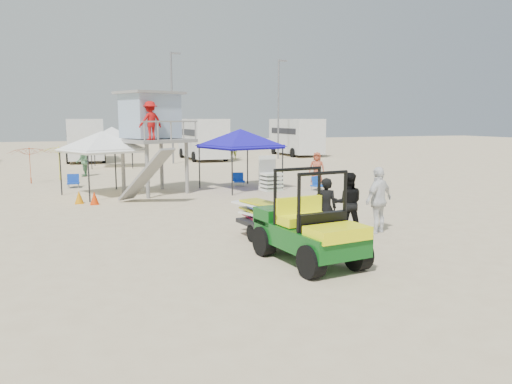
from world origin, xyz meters
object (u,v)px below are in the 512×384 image
object	(u,v)px
surf_trailer	(270,210)
man_left	(326,208)
utility_cart	(309,221)
lifeguard_tower	(151,120)
canopy_blue	(240,132)

from	to	relation	value
surf_trailer	man_left	xyz separation A→B (m)	(1.51, -0.30, 0.01)
utility_cart	man_left	bearing A→B (deg)	53.23
utility_cart	lifeguard_tower	bearing A→B (deg)	97.41
surf_trailer	canopy_blue	world-z (taller)	canopy_blue
surf_trailer	lifeguard_tower	distance (m)	10.18
man_left	canopy_blue	bearing A→B (deg)	-69.73
utility_cart	lifeguard_tower	xyz separation A→B (m)	(-1.57, 12.10, 2.23)
man_left	lifeguard_tower	bearing A→B (deg)	-47.37
surf_trailer	lifeguard_tower	xyz separation A→B (m)	(-1.58, 9.76, 2.39)
lifeguard_tower	canopy_blue	distance (m)	4.05
utility_cart	man_left	world-z (taller)	utility_cart
lifeguard_tower	canopy_blue	world-z (taller)	lifeguard_tower
lifeguard_tower	surf_trailer	bearing A→B (deg)	-80.80
utility_cart	man_left	size ratio (longest dim) A/B	1.75
utility_cart	surf_trailer	size ratio (longest dim) A/B	1.24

